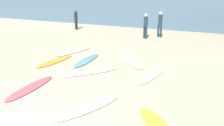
{
  "coord_description": "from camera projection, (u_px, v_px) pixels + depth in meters",
  "views": [
    {
      "loc": [
        4.45,
        -3.97,
        3.85
      ],
      "look_at": [
        0.62,
        5.42,
        0.3
      ],
      "focal_mm": 37.38,
      "sensor_mm": 36.0,
      "label": 1
    }
  ],
  "objects": [
    {
      "name": "surfboard_7",
      "position": [
        88.0,
        108.0,
        7.42
      ],
      "size": [
        1.58,
        2.41,
        0.08
      ],
      "primitive_type": "ellipsoid",
      "rotation": [
        0.0,
        0.0,
        2.66
      ],
      "color": "silver",
      "rests_on": "ground_plane"
    },
    {
      "name": "beachgoer_near",
      "position": [
        76.0,
        19.0,
        19.56
      ],
      "size": [
        0.32,
        0.34,
        1.66
      ],
      "rotation": [
        0.0,
        0.0,
        1.71
      ],
      "color": "black",
      "rests_on": "ground_plane"
    },
    {
      "name": "surfboard_4",
      "position": [
        30.0,
        88.0,
        8.86
      ],
      "size": [
        0.6,
        2.46,
        0.08
      ],
      "primitive_type": "ellipsoid",
      "rotation": [
        0.0,
        0.0,
        -0.03
      ],
      "color": "#DC515C",
      "rests_on": "ground_plane"
    },
    {
      "name": "ocean_water",
      "position": [
        179.0,
        7.0,
        37.57
      ],
      "size": [
        120.0,
        40.0,
        0.08
      ],
      "primitive_type": "cube",
      "color": "slate",
      "rests_on": "ground_plane"
    },
    {
      "name": "beachgoer_mid",
      "position": [
        146.0,
        25.0,
        16.37
      ],
      "size": [
        0.39,
        0.39,
        1.76
      ],
      "rotation": [
        0.0,
        0.0,
        2.55
      ],
      "color": "#1E3342",
      "rests_on": "ground_plane"
    },
    {
      "name": "surfboard_2",
      "position": [
        157.0,
        124.0,
        6.59
      ],
      "size": [
        1.66,
        1.83,
        0.06
      ],
      "primitive_type": "ellipsoid",
      "rotation": [
        0.0,
        0.0,
        0.69
      ],
      "color": "yellow",
      "rests_on": "ground_plane"
    },
    {
      "name": "surfboard_1",
      "position": [
        55.0,
        61.0,
        11.84
      ],
      "size": [
        0.95,
        2.42,
        0.07
      ],
      "primitive_type": "ellipsoid",
      "rotation": [
        0.0,
        0.0,
        -0.18
      ],
      "color": "orange",
      "rests_on": "ground_plane"
    },
    {
      "name": "surfboard_8",
      "position": [
        73.0,
        52.0,
        13.43
      ],
      "size": [
        1.33,
        2.53,
        0.07
      ],
      "primitive_type": "ellipsoid",
      "rotation": [
        0.0,
        0.0,
        2.8
      ],
      "color": "beige",
      "rests_on": "ground_plane"
    },
    {
      "name": "surfboard_5",
      "position": [
        130.0,
        61.0,
        11.75
      ],
      "size": [
        2.12,
        2.16,
        0.09
      ],
      "primitive_type": "ellipsoid",
      "rotation": [
        0.0,
        0.0,
        0.77
      ],
      "color": "white",
      "rests_on": "ground_plane"
    },
    {
      "name": "surfboard_3",
      "position": [
        87.0,
        60.0,
        11.92
      ],
      "size": [
        0.53,
        2.37,
        0.09
      ],
      "primitive_type": "ellipsoid",
      "rotation": [
        0.0,
        0.0,
        -0.01
      ],
      "color": "#5696D7",
      "rests_on": "ground_plane"
    },
    {
      "name": "surfboard_0",
      "position": [
        152.0,
        74.0,
        10.13
      ],
      "size": [
        1.02,
        2.65,
        0.07
      ],
      "primitive_type": "ellipsoid",
      "rotation": [
        0.0,
        0.0,
        -0.19
      ],
      "color": "silver",
      "rests_on": "ground_plane"
    },
    {
      "name": "surfboard_6",
      "position": [
        90.0,
        72.0,
        10.41
      ],
      "size": [
        2.23,
        2.26,
        0.08
      ],
      "primitive_type": "ellipsoid",
      "rotation": [
        0.0,
        0.0,
        2.37
      ],
      "color": "white",
      "rests_on": "ground_plane"
    },
    {
      "name": "beachgoer_far",
      "position": [
        160.0,
        23.0,
        16.75
      ],
      "size": [
        0.34,
        0.31,
        1.84
      ],
      "rotation": [
        0.0,
        0.0,
        6.17
      ],
      "color": "#1E3342",
      "rests_on": "ground_plane"
    }
  ]
}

